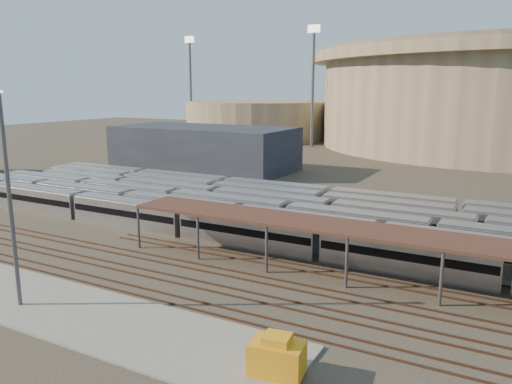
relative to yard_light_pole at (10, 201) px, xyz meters
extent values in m
plane|color=#383026|center=(6.09, 16.36, -9.49)|extent=(420.00, 420.00, 0.00)
cube|color=gray|center=(1.09, 1.36, -9.39)|extent=(50.00, 9.00, 0.20)
cube|color=silver|center=(-0.18, 24.36, -7.69)|extent=(112.00, 2.90, 3.60)
cube|color=silver|center=(5.21, 28.56, -7.69)|extent=(112.00, 2.90, 3.60)
cube|color=silver|center=(10.58, 32.76, -7.69)|extent=(112.00, 2.90, 3.60)
cube|color=silver|center=(15.24, 36.96, -7.69)|extent=(112.00, 2.90, 3.60)
cube|color=silver|center=(12.31, 41.16, -7.69)|extent=(112.00, 2.90, 3.60)
cube|color=silver|center=(11.98, 45.36, -7.69)|extent=(112.00, 2.90, 3.60)
cylinder|color=#525256|center=(-1.91, 17.66, -6.99)|extent=(0.30, 0.30, 5.00)
cylinder|color=#525256|center=(-1.91, 23.06, -6.99)|extent=(0.30, 0.30, 5.00)
cylinder|color=#525256|center=(6.66, 17.66, -6.99)|extent=(0.30, 0.30, 5.00)
cylinder|color=#525256|center=(6.66, 23.06, -6.99)|extent=(0.30, 0.30, 5.00)
cylinder|color=#525256|center=(15.24, 17.66, -6.99)|extent=(0.30, 0.30, 5.00)
cylinder|color=#525256|center=(15.24, 23.06, -6.99)|extent=(0.30, 0.30, 5.00)
cylinder|color=#525256|center=(23.81, 17.66, -6.99)|extent=(0.30, 0.30, 5.00)
cylinder|color=#525256|center=(23.81, 23.06, -6.99)|extent=(0.30, 0.30, 5.00)
cylinder|color=#525256|center=(32.38, 17.66, -6.99)|extent=(0.30, 0.30, 5.00)
cylinder|color=#525256|center=(32.38, 23.06, -6.99)|extent=(0.30, 0.30, 5.00)
cube|color=#372016|center=(28.09, 20.36, -4.34)|extent=(60.00, 6.00, 0.30)
cube|color=#4C3323|center=(6.09, 14.61, -9.40)|extent=(170.00, 0.12, 0.18)
cube|color=#4C3323|center=(6.09, 16.11, -9.40)|extent=(170.00, 0.12, 0.18)
cube|color=#4C3323|center=(6.09, 10.61, -9.40)|extent=(170.00, 0.12, 0.18)
cube|color=#4C3323|center=(6.09, 12.11, -9.40)|extent=(170.00, 0.12, 0.18)
cube|color=#4C3323|center=(6.09, 6.61, -9.40)|extent=(170.00, 0.12, 0.18)
cube|color=#4C3323|center=(6.09, 8.11, -9.40)|extent=(170.00, 0.12, 0.18)
cylinder|color=gray|center=(31.09, 156.36, 4.51)|extent=(116.00, 116.00, 28.00)
cylinder|color=gray|center=(31.09, 156.36, 20.01)|extent=(124.00, 124.00, 3.00)
cylinder|color=#6A5F4C|center=(31.09, 156.36, 22.26)|extent=(120.00, 120.00, 1.50)
cylinder|color=gray|center=(-53.91, 146.36, -2.49)|extent=(56.00, 56.00, 14.00)
cube|color=#1E232D|center=(-28.91, 71.36, -4.49)|extent=(42.00, 20.00, 10.00)
cylinder|color=#525256|center=(-23.91, 126.36, 8.51)|extent=(1.00, 1.00, 36.00)
cube|color=#FFF2CC|center=(-23.91, 126.36, 27.71)|extent=(4.00, 0.60, 2.40)
cylinder|color=#525256|center=(-78.91, 136.36, 8.51)|extent=(1.00, 1.00, 36.00)
cube|color=#FFF2CC|center=(-78.91, 136.36, 27.71)|extent=(4.00, 0.60, 2.40)
cylinder|color=#525256|center=(-3.91, 176.36, 8.51)|extent=(1.00, 1.00, 36.00)
cube|color=#FFF2CC|center=(-3.91, 176.36, 27.71)|extent=(4.00, 0.60, 2.40)
cylinder|color=#525256|center=(0.00, 0.00, -0.18)|extent=(0.36, 0.36, 18.22)
cube|color=orange|center=(24.59, 0.91, -8.19)|extent=(3.82, 2.69, 2.22)
camera|label=1|loc=(37.59, -26.12, 9.25)|focal=35.00mm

